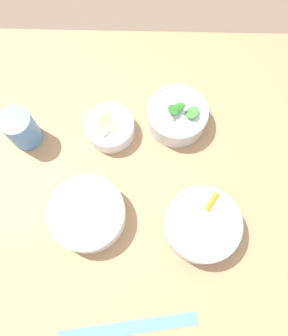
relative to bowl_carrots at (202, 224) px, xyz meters
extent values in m
plane|color=brown|center=(0.07, -0.14, -0.76)|extent=(10.00, 10.00, 0.00)
cube|color=#99724C|center=(0.07, -0.14, -0.05)|extent=(1.09, 0.90, 0.03)
cube|color=olive|center=(-0.41, -0.53, -0.41)|extent=(0.06, 0.06, 0.70)
cube|color=olive|center=(0.55, -0.53, -0.41)|extent=(0.06, 0.06, 0.70)
cube|color=olive|center=(0.55, 0.24, -0.41)|extent=(0.06, 0.06, 0.70)
cylinder|color=silver|center=(0.00, 0.00, 0.00)|extent=(0.18, 0.18, 0.06)
torus|color=silver|center=(0.00, 0.00, 0.02)|extent=(0.18, 0.18, 0.01)
cylinder|color=orange|center=(-0.04, -0.01, 0.01)|extent=(0.05, 0.06, 0.02)
cylinder|color=orange|center=(-0.01, -0.02, 0.01)|extent=(0.05, 0.03, 0.02)
cylinder|color=orange|center=(0.00, 0.00, 0.01)|extent=(0.05, 0.04, 0.02)
cylinder|color=orange|center=(-0.02, -0.05, 0.02)|extent=(0.04, 0.05, 0.02)
cylinder|color=silver|center=(0.06, -0.29, 0.00)|extent=(0.16, 0.16, 0.06)
torus|color=silver|center=(0.06, -0.29, 0.03)|extent=(0.16, 0.16, 0.01)
ellipsoid|color=#235B23|center=(0.07, -0.29, 0.04)|extent=(0.04, 0.04, 0.02)
ellipsoid|color=#2D7028|center=(0.06, -0.29, 0.04)|extent=(0.04, 0.03, 0.04)
ellipsoid|color=#3D8433|center=(0.02, -0.29, 0.03)|extent=(0.05, 0.07, 0.05)
ellipsoid|color=#2D7028|center=(0.08, -0.26, 0.02)|extent=(0.05, 0.04, 0.02)
ellipsoid|color=#2D7028|center=(0.11, -0.26, 0.01)|extent=(0.05, 0.04, 0.02)
ellipsoid|color=#3D8433|center=(0.10, -0.26, 0.01)|extent=(0.03, 0.04, 0.02)
cylinder|color=white|center=(0.28, -0.02, -0.01)|extent=(0.19, 0.19, 0.06)
torus|color=white|center=(0.28, -0.02, 0.02)|extent=(0.19, 0.19, 0.01)
cylinder|color=#936042|center=(0.28, -0.02, -0.01)|extent=(0.17, 0.17, 0.03)
ellipsoid|color=#A36B4C|center=(0.20, -0.04, 0.01)|extent=(0.01, 0.01, 0.01)
ellipsoid|color=#8E5B3D|center=(0.27, -0.02, 0.01)|extent=(0.01, 0.01, 0.01)
ellipsoid|color=#A36B4C|center=(0.27, -0.10, 0.01)|extent=(0.01, 0.01, 0.01)
ellipsoid|color=#AD7551|center=(0.23, 0.03, 0.01)|extent=(0.01, 0.01, 0.01)
ellipsoid|color=#AD7551|center=(0.35, -0.04, 0.01)|extent=(0.01, 0.01, 0.01)
ellipsoid|color=#A36B4C|center=(0.24, -0.07, 0.01)|extent=(0.01, 0.01, 0.01)
ellipsoid|color=#8E5B3D|center=(0.33, -0.05, 0.01)|extent=(0.01, 0.01, 0.01)
ellipsoid|color=#8E5B3D|center=(0.21, 0.01, 0.01)|extent=(0.01, 0.01, 0.01)
ellipsoid|color=#8E5B3D|center=(0.22, 0.02, 0.00)|extent=(0.01, 0.01, 0.01)
ellipsoid|color=#8E5B3D|center=(0.35, -0.04, 0.01)|extent=(0.01, 0.01, 0.01)
ellipsoid|color=#8E5B3D|center=(0.34, 0.02, 0.01)|extent=(0.01, 0.01, 0.01)
ellipsoid|color=#AD7551|center=(0.32, 0.00, 0.01)|extent=(0.01, 0.01, 0.01)
ellipsoid|color=#A36B4C|center=(0.23, -0.07, 0.00)|extent=(0.01, 0.01, 0.01)
ellipsoid|color=#A36B4C|center=(0.30, -0.05, 0.01)|extent=(0.01, 0.01, 0.01)
cylinder|color=#E0A88E|center=(0.24, -0.03, 0.01)|extent=(0.03, 0.03, 0.01)
cylinder|color=beige|center=(0.33, 0.02, 0.01)|extent=(0.03, 0.03, 0.01)
cylinder|color=#E0A88E|center=(0.29, -0.05, 0.02)|extent=(0.03, 0.03, 0.01)
cylinder|color=tan|center=(0.26, 0.02, 0.01)|extent=(0.03, 0.03, 0.01)
cylinder|color=silver|center=(0.24, -0.25, -0.01)|extent=(0.13, 0.13, 0.04)
torus|color=silver|center=(0.24, -0.25, 0.01)|extent=(0.13, 0.13, 0.01)
cube|color=tan|center=(0.25, -0.23, 0.00)|extent=(0.04, 0.05, 0.02)
cube|color=tan|center=(0.26, -0.26, 0.00)|extent=(0.06, 0.06, 0.02)
cube|color=tan|center=(0.22, -0.28, 0.00)|extent=(0.06, 0.06, 0.02)
cube|color=tan|center=(0.23, -0.27, 0.00)|extent=(0.06, 0.06, 0.01)
cube|color=tan|center=(0.23, -0.27, 0.01)|extent=(0.07, 0.07, 0.03)
cube|color=tan|center=(0.25, -0.26, 0.01)|extent=(0.08, 0.08, 0.02)
cube|color=#4C99E0|center=(0.17, 0.23, -0.03)|extent=(0.32, 0.08, 0.00)
cylinder|color=#4C7FB7|center=(0.46, -0.23, 0.02)|extent=(0.08, 0.08, 0.11)
camera|label=1|loc=(0.14, 0.12, 0.79)|focal=35.00mm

